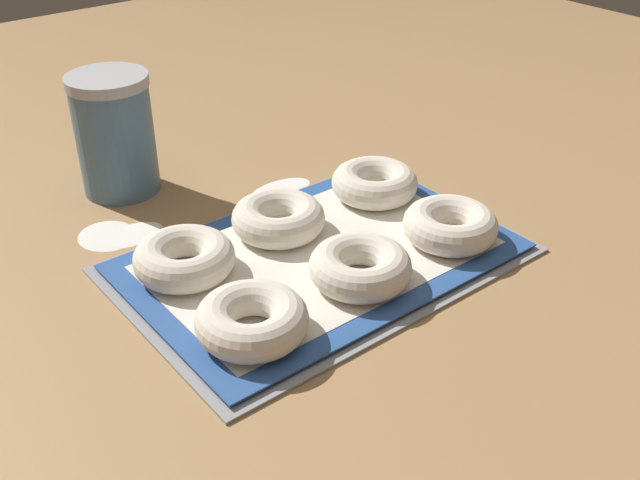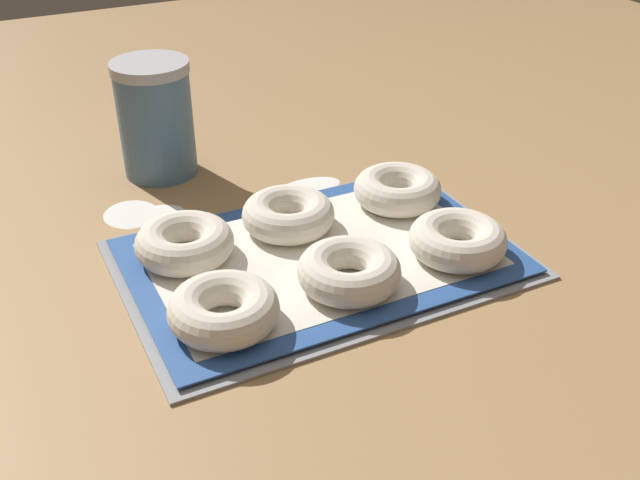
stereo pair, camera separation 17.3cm
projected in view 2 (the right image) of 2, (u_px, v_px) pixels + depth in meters
The scene contains 13 objects.
ground_plane at pixel (318, 267), 0.97m from camera, with size 2.80×2.80×0.00m, color #A87F51.
baking_tray at pixel (320, 259), 0.98m from camera, with size 0.51×0.34×0.01m.
baking_mat at pixel (320, 255), 0.98m from camera, with size 0.49×0.32×0.00m.
bagel_front_left at pixel (224, 309), 0.84m from camera, with size 0.13×0.13×0.04m.
bagel_front_center at pixel (349, 271), 0.91m from camera, with size 0.13×0.13×0.04m.
bagel_front_right at pixel (458, 240), 0.97m from camera, with size 0.13×0.13×0.04m.
bagel_back_left at pixel (185, 243), 0.96m from camera, with size 0.13×0.13×0.04m.
bagel_back_center at pixel (289, 214), 1.02m from camera, with size 0.13×0.13×0.04m.
bagel_back_right at pixel (397, 189), 1.08m from camera, with size 0.13×0.13×0.04m.
flour_canister at pixel (156, 118), 1.16m from camera, with size 0.12×0.12×0.18m.
flour_patch_near at pixel (153, 215), 1.08m from camera, with size 0.09×0.06×0.00m.
flour_patch_far at pixel (309, 186), 1.16m from camera, with size 0.10×0.06×0.00m.
flour_patch_side at pixel (131, 213), 1.09m from camera, with size 0.08×0.09×0.00m.
Camera 2 is at (-0.36, -0.72, 0.54)m, focal length 42.00 mm.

